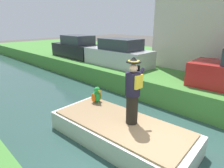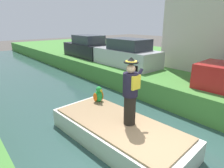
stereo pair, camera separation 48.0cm
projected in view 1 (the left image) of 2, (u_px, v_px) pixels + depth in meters
The scene contains 7 objects.
ground_plane at pixel (162, 167), 4.67m from camera, with size 80.00×80.00×0.00m, color #4C4742.
canal_water at pixel (162, 165), 4.66m from camera, with size 5.54×48.00×0.10m, color #2D4C47.
boat at pixel (120, 131), 5.48m from camera, with size 2.05×4.30×0.61m.
person_pirate at pixel (133, 91), 5.04m from camera, with size 0.61×0.42×1.85m.
parrot_plush at pixel (97, 96), 6.62m from camera, with size 0.36×0.35×0.57m.
parked_car_silver at pixel (118, 54), 10.78m from camera, with size 1.70×4.00×1.50m.
parked_car_dark at pixel (77, 48), 13.45m from camera, with size 1.83×4.05×1.50m.
Camera 1 is at (-3.58, -1.80, 3.37)m, focal length 30.60 mm.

